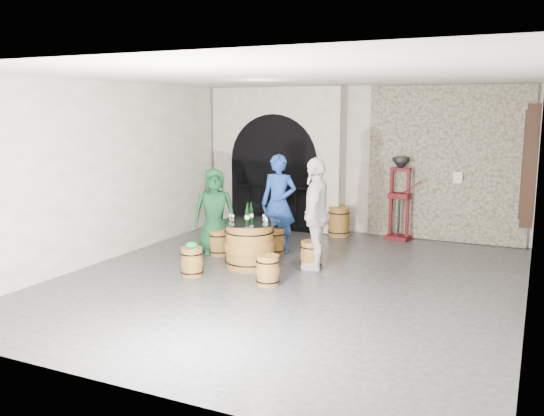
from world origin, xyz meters
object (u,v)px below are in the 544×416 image
at_px(person_blue, 279,204).
at_px(person_green, 214,211).
at_px(barrel_stool_left, 219,242).
at_px(wine_bottle_center, 247,215).
at_px(barrel_stool_near_right, 268,270).
at_px(wine_bottle_left, 248,214).
at_px(wine_bottle_right, 251,214).
at_px(barrel_stool_right, 311,255).
at_px(corking_press, 400,192).
at_px(side_barrel, 339,222).
at_px(person_white, 316,214).
at_px(barrel_stool_near_left, 192,262).
at_px(barrel_table, 250,245).
at_px(barrel_stool_far, 275,241).

bearing_deg(person_blue, person_green, -156.27).
bearing_deg(person_green, barrel_stool_left, -66.66).
bearing_deg(wine_bottle_center, person_green, 146.18).
xyz_separation_m(barrel_stool_near_right, wine_bottle_left, (-0.77, 0.81, 0.70)).
distance_m(barrel_stool_left, wine_bottle_right, 1.26).
relative_size(barrel_stool_right, corking_press, 0.27).
relative_size(wine_bottle_right, side_barrel, 0.51).
height_order(barrel_stool_near_right, person_blue, person_blue).
bearing_deg(person_white, barrel_stool_near_left, -62.62).
relative_size(wine_bottle_right, corking_press, 0.19).
distance_m(barrel_table, barrel_stool_right, 1.08).
bearing_deg(barrel_stool_left, person_green, 150.43).
bearing_deg(barrel_stool_near_right, wine_bottle_right, 130.74).
bearing_deg(wine_bottle_left, wine_bottle_right, 18.99).
xyz_separation_m(barrel_stool_left, barrel_stool_near_right, (1.65, -1.30, 0.00)).
relative_size(barrel_stool_left, barrel_stool_near_left, 1.00).
distance_m(barrel_stool_right, wine_bottle_right, 1.25).
bearing_deg(barrel_stool_near_left, wine_bottle_center, 48.83).
bearing_deg(corking_press, wine_bottle_left, -111.59).
bearing_deg(wine_bottle_right, barrel_stool_near_left, -124.68).
relative_size(barrel_stool_near_right, person_blue, 0.25).
bearing_deg(barrel_stool_right, barrel_stool_near_right, -102.71).
bearing_deg(barrel_stool_near_right, barrel_table, 132.79).
relative_size(barrel_stool_near_left, wine_bottle_right, 1.47).
height_order(barrel_table, person_blue, person_blue).
bearing_deg(corking_press, barrel_stool_right, -97.81).
bearing_deg(corking_press, person_white, -96.63).
xyz_separation_m(wine_bottle_left, wine_bottle_right, (0.05, 0.02, 0.00)).
distance_m(person_blue, wine_bottle_left, 1.18).
relative_size(person_green, person_blue, 0.87).
bearing_deg(side_barrel, barrel_stool_near_left, -107.45).
relative_size(barrel_stool_right, side_barrel, 0.75).
xyz_separation_m(wine_bottle_right, side_barrel, (0.59, 2.98, -0.62)).
xyz_separation_m(barrel_stool_right, person_white, (0.07, 0.03, 0.72)).
bearing_deg(barrel_stool_far, wine_bottle_left, -92.63).
relative_size(barrel_stool_far, person_blue, 0.25).
bearing_deg(person_blue, barrel_stool_far, -96.53).
xyz_separation_m(person_blue, wine_bottle_right, (0.01, -1.16, 0.00)).
bearing_deg(corking_press, barrel_stool_near_right, -96.59).
xyz_separation_m(barrel_stool_near_left, person_blue, (0.62, 2.07, 0.70)).
relative_size(barrel_stool_left, wine_bottle_right, 1.47).
distance_m(barrel_stool_near_left, wine_bottle_left, 1.27).
height_order(barrel_stool_near_right, corking_press, corking_press).
bearing_deg(person_white, side_barrel, -179.97).
xyz_separation_m(barrel_table, wine_bottle_right, (0.01, 0.05, 0.54)).
xyz_separation_m(barrel_stool_left, barrel_stool_far, (0.93, 0.54, 0.00)).
distance_m(barrel_stool_right, side_barrel, 2.66).
xyz_separation_m(barrel_table, barrel_stool_far, (0.00, 1.06, -0.16)).
bearing_deg(barrel_stool_near_right, wine_bottle_center, 136.80).
bearing_deg(barrel_table, barrel_stool_near_left, -125.94).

